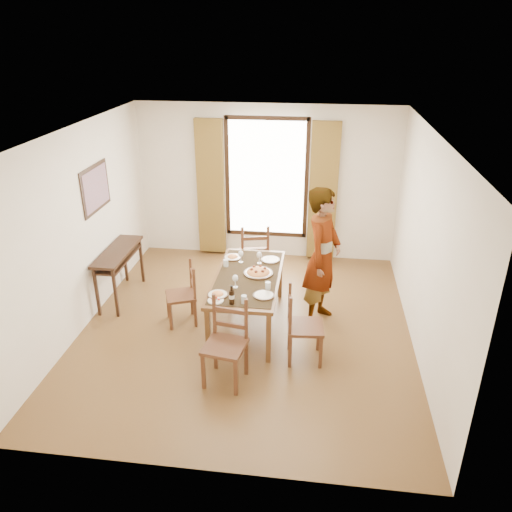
# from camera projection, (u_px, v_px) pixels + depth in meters

# --- Properties ---
(ground) EXTENTS (5.00, 5.00, 0.00)m
(ground) POSITION_uv_depth(u_px,v_px,m) (246.00, 327.00, 6.99)
(ground) COLOR brown
(ground) RESTS_ON ground
(room_shell) EXTENTS (4.60, 5.10, 2.74)m
(room_shell) POSITION_uv_depth(u_px,v_px,m) (247.00, 221.00, 6.46)
(room_shell) COLOR white
(room_shell) RESTS_ON ground
(console_table) EXTENTS (0.38, 1.20, 0.80)m
(console_table) POSITION_uv_depth(u_px,v_px,m) (118.00, 257.00, 7.48)
(console_table) COLOR black
(console_table) RESTS_ON ground
(dining_table) EXTENTS (0.88, 1.80, 0.76)m
(dining_table) POSITION_uv_depth(u_px,v_px,m) (248.00, 280.00, 6.79)
(dining_table) COLOR brown
(dining_table) RESTS_ON ground
(chair_west) EXTENTS (0.52, 0.52, 0.90)m
(chair_west) POSITION_uv_depth(u_px,v_px,m) (183.00, 296.00, 6.95)
(chair_west) COLOR #562C1C
(chair_west) RESTS_ON ground
(chair_north) EXTENTS (0.55, 0.55, 1.05)m
(chair_north) POSITION_uv_depth(u_px,v_px,m) (254.00, 256.00, 8.00)
(chair_north) COLOR #562C1C
(chair_north) RESTS_ON ground
(chair_south) EXTENTS (0.53, 0.53, 1.03)m
(chair_south) POSITION_uv_depth(u_px,v_px,m) (226.00, 345.00, 5.77)
(chair_south) COLOR #562C1C
(chair_south) RESTS_ON ground
(chair_east) EXTENTS (0.47, 0.47, 0.98)m
(chair_east) POSITION_uv_depth(u_px,v_px,m) (302.00, 327.00, 6.15)
(chair_east) COLOR #562C1C
(chair_east) RESTS_ON ground
(man) EXTENTS (1.00, 0.91, 1.96)m
(man) POSITION_uv_depth(u_px,v_px,m) (322.00, 257.00, 6.80)
(man) COLOR gray
(man) RESTS_ON ground
(plate_sw) EXTENTS (0.27, 0.27, 0.05)m
(plate_sw) POSITION_uv_depth(u_px,v_px,m) (218.00, 293.00, 6.27)
(plate_sw) COLOR silver
(plate_sw) RESTS_ON dining_table
(plate_se) EXTENTS (0.27, 0.27, 0.05)m
(plate_se) POSITION_uv_depth(u_px,v_px,m) (264.00, 294.00, 6.25)
(plate_se) COLOR silver
(plate_se) RESTS_ON dining_table
(plate_nw) EXTENTS (0.27, 0.27, 0.05)m
(plate_nw) POSITION_uv_depth(u_px,v_px,m) (233.00, 256.00, 7.28)
(plate_nw) COLOR silver
(plate_nw) RESTS_ON dining_table
(plate_ne) EXTENTS (0.27, 0.27, 0.05)m
(plate_ne) POSITION_uv_depth(u_px,v_px,m) (270.00, 259.00, 7.20)
(plate_ne) COLOR silver
(plate_ne) RESTS_ON dining_table
(pasta_platter) EXTENTS (0.40, 0.40, 0.10)m
(pasta_platter) POSITION_uv_depth(u_px,v_px,m) (258.00, 271.00, 6.80)
(pasta_platter) COLOR #BF4618
(pasta_platter) RESTS_ON dining_table
(caprese_plate) EXTENTS (0.20, 0.20, 0.04)m
(caprese_plate) POSITION_uv_depth(u_px,v_px,m) (216.00, 300.00, 6.14)
(caprese_plate) COLOR silver
(caprese_plate) RESTS_ON dining_table
(wine_glass_a) EXTENTS (0.08, 0.08, 0.18)m
(wine_glass_a) POSITION_uv_depth(u_px,v_px,m) (235.00, 281.00, 6.43)
(wine_glass_a) COLOR white
(wine_glass_a) RESTS_ON dining_table
(wine_glass_b) EXTENTS (0.08, 0.08, 0.18)m
(wine_glass_b) POSITION_uv_depth(u_px,v_px,m) (259.00, 258.00, 7.08)
(wine_glass_b) COLOR white
(wine_glass_b) RESTS_ON dining_table
(wine_glass_c) EXTENTS (0.08, 0.08, 0.18)m
(wine_glass_c) POSITION_uv_depth(u_px,v_px,m) (241.00, 257.00, 7.11)
(wine_glass_c) COLOR white
(wine_glass_c) RESTS_ON dining_table
(tumbler_a) EXTENTS (0.07, 0.07, 0.10)m
(tumbler_a) POSITION_uv_depth(u_px,v_px,m) (268.00, 286.00, 6.41)
(tumbler_a) COLOR silver
(tumbler_a) RESTS_ON dining_table
(tumbler_b) EXTENTS (0.07, 0.07, 0.10)m
(tumbler_b) POSITION_uv_depth(u_px,v_px,m) (226.00, 263.00, 7.02)
(tumbler_b) COLOR silver
(tumbler_b) RESTS_ON dining_table
(tumbler_c) EXTENTS (0.07, 0.07, 0.10)m
(tumbler_c) POSITION_uv_depth(u_px,v_px,m) (244.00, 299.00, 6.09)
(tumbler_c) COLOR silver
(tumbler_c) RESTS_ON dining_table
(wine_bottle) EXTENTS (0.07, 0.07, 0.25)m
(wine_bottle) POSITION_uv_depth(u_px,v_px,m) (232.00, 295.00, 6.04)
(wine_bottle) COLOR black
(wine_bottle) RESTS_ON dining_table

